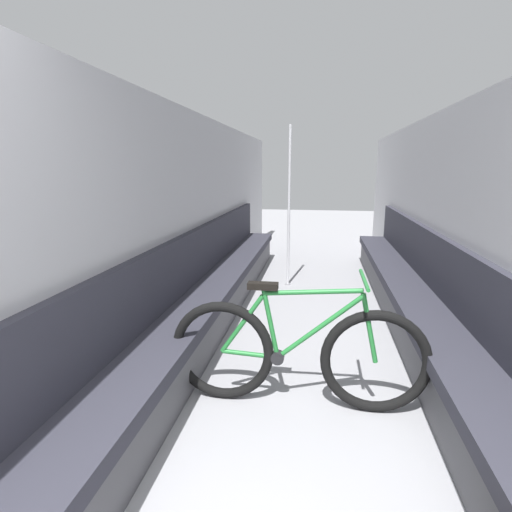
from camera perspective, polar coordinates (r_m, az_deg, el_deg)
wall_left at (r=4.19m, az=-9.83°, el=5.24°), size 0.10×10.11×2.16m
wall_right at (r=4.15m, az=26.13°, el=4.07°), size 0.10×10.11×2.16m
bench_seat_row_left at (r=4.34m, az=-6.06°, el=-4.83°), size 0.46×6.05×0.98m
bench_seat_row_right at (r=4.31m, az=21.72°, el=-5.81°), size 0.46×6.05×0.98m
bicycle at (r=2.78m, az=5.79°, el=-13.76°), size 1.74×0.46×0.93m
grab_pole_near at (r=5.42m, az=4.73°, el=6.59°), size 0.08×0.08×2.14m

